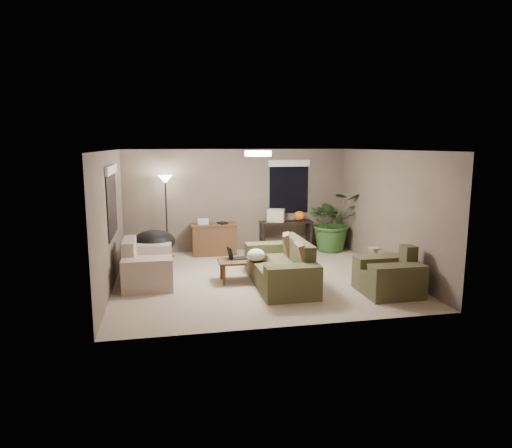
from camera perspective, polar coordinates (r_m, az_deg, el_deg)
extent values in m
plane|color=tan|center=(9.11, 0.25, -6.74)|extent=(5.50, 5.50, 0.00)
plane|color=white|center=(8.73, 0.26, 9.20)|extent=(5.50, 5.50, 0.00)
plane|color=#746656|center=(11.27, -2.31, 2.97)|extent=(5.50, 0.00, 5.50)
plane|color=#746656|center=(6.44, 4.74, -2.29)|extent=(5.50, 0.00, 5.50)
plane|color=#746656|center=(8.71, -17.76, 0.46)|extent=(0.00, 5.00, 5.00)
plane|color=#746656|center=(9.76, 16.29, 1.51)|extent=(0.00, 5.00, 5.00)
cube|color=#48482B|center=(8.66, 2.93, -6.17)|extent=(0.95, 1.48, 0.42)
cube|color=#46472A|center=(8.65, 5.30, -3.32)|extent=(0.22, 1.48, 0.43)
cube|color=brown|center=(7.79, 4.61, -7.36)|extent=(0.95, 0.36, 0.60)
cube|color=brown|center=(9.50, 1.56, -4.15)|extent=(0.95, 0.36, 0.60)
cube|color=#8C7251|center=(8.21, 5.76, -3.94)|extent=(0.27, 0.47, 0.47)
cube|color=#8C7251|center=(9.05, 4.09, -2.61)|extent=(0.34, 0.49, 0.47)
cube|color=beige|center=(9.03, -13.26, -5.76)|extent=(0.90, 0.88, 0.42)
cube|color=beige|center=(8.95, -15.55, -3.20)|extent=(0.22, 0.88, 0.43)
cube|color=beige|center=(8.41, -13.41, -6.29)|extent=(0.90, 0.36, 0.60)
cube|color=#BEB2A2|center=(9.61, -13.17, -4.26)|extent=(0.90, 0.36, 0.60)
cube|color=#49462C|center=(8.46, 16.18, -6.95)|extent=(0.95, 0.28, 0.42)
cube|color=#46432A|center=(8.53, 18.50, -3.99)|extent=(0.22, 0.28, 0.43)
cube|color=#444129|center=(8.17, 17.24, -6.96)|extent=(0.95, 0.36, 0.60)
cube|color=#4D492E|center=(8.71, 15.24, -5.81)|extent=(0.95, 0.36, 0.60)
cube|color=brown|center=(8.81, -1.48, -4.61)|extent=(1.00, 0.55, 0.04)
cylinder|color=brown|center=(8.62, -4.01, -6.42)|extent=(0.06, 0.06, 0.38)
cylinder|color=brown|center=(8.76, 1.48, -6.12)|extent=(0.06, 0.06, 0.38)
cylinder|color=brown|center=(9.00, -4.34, -5.71)|extent=(0.06, 0.06, 0.38)
cylinder|color=brown|center=(9.13, 0.92, -5.45)|extent=(0.06, 0.06, 0.38)
cube|color=black|center=(8.88, -2.22, -4.30)|extent=(0.35, 0.26, 0.02)
cube|color=black|center=(8.83, -3.26, -3.60)|extent=(0.11, 0.24, 0.22)
ellipsoid|color=white|center=(8.67, 0.00, -3.90)|extent=(0.43, 0.41, 0.24)
cube|color=brown|center=(10.96, -5.25, -2.00)|extent=(1.05, 0.45, 0.71)
cube|color=brown|center=(10.89, -5.28, -0.07)|extent=(1.10, 0.50, 0.04)
cube|color=silver|center=(10.85, -6.60, 0.30)|extent=(0.27, 0.23, 0.12)
cube|color=black|center=(10.86, -4.21, 0.13)|extent=(0.25, 0.27, 0.04)
cube|color=black|center=(11.22, 3.75, 0.25)|extent=(1.30, 0.40, 0.04)
cube|color=black|center=(11.15, 0.75, -1.75)|extent=(0.05, 0.38, 0.71)
cube|color=black|center=(11.46, 6.62, -1.50)|extent=(0.05, 0.38, 0.71)
cube|color=black|center=(11.34, 3.71, -2.64)|extent=(1.25, 0.36, 0.03)
ellipsoid|color=orange|center=(11.30, 5.47, 1.01)|extent=(0.38, 0.38, 0.24)
cube|color=beige|center=(11.13, 2.51, 1.08)|extent=(0.49, 0.43, 0.30)
cylinder|color=black|center=(10.12, -12.54, -4.39)|extent=(0.60, 0.60, 0.30)
ellipsoid|color=black|center=(10.03, -12.63, -2.18)|extent=(1.01, 1.01, 0.50)
cylinder|color=black|center=(10.95, -10.97, -4.01)|extent=(0.28, 0.28, 0.02)
cylinder|color=black|center=(10.77, -11.12, 0.59)|extent=(0.04, 0.04, 1.78)
cone|color=white|center=(10.67, -11.29, 5.48)|extent=(0.32, 0.32, 0.18)
cylinder|color=white|center=(8.73, 0.26, 8.80)|extent=(0.50, 0.50, 0.10)
imported|color=#2D5923|center=(11.46, 9.56, -0.45)|extent=(1.33, 1.48, 1.15)
cube|color=tan|center=(9.89, 14.56, -5.62)|extent=(0.32, 0.32, 0.03)
cylinder|color=tan|center=(9.83, 14.61, -4.30)|extent=(0.12, 0.12, 0.44)
cube|color=tan|center=(9.78, 14.67, -2.96)|extent=(0.22, 0.22, 0.03)
cube|color=black|center=(8.96, -17.56, 2.67)|extent=(0.01, 1.50, 1.30)
cube|color=white|center=(8.91, -17.63, 6.50)|extent=(0.05, 1.56, 0.16)
cube|color=black|center=(11.50, 4.13, 4.60)|extent=(1.00, 0.01, 1.30)
cube|color=white|center=(11.44, 4.19, 7.58)|extent=(1.06, 0.05, 0.16)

